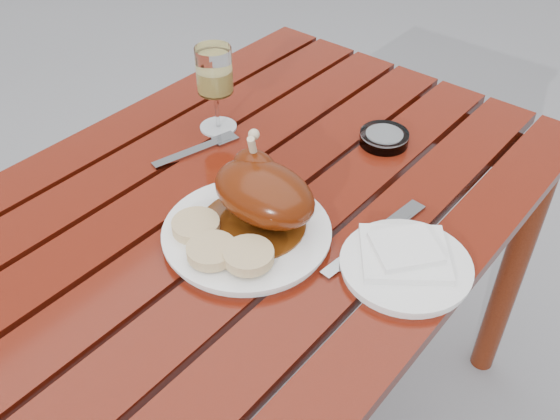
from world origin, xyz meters
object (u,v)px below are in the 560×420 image
object	(u,v)px
table	(252,333)
wine_glass	(216,90)
ashtray	(384,138)
dinner_plate	(247,233)
side_plate	(406,266)

from	to	relation	value
table	wine_glass	distance (m)	0.52
wine_glass	ashtray	distance (m)	0.34
dinner_plate	wine_glass	xyz separation A→B (m)	(-0.26, 0.21, 0.08)
wine_glass	side_plate	world-z (taller)	wine_glass
dinner_plate	ashtray	world-z (taller)	ashtray
wine_glass	table	bearing A→B (deg)	-34.35
dinner_plate	ashtray	bearing A→B (deg)	86.33
dinner_plate	wine_glass	world-z (taller)	wine_glass
table	wine_glass	world-z (taller)	wine_glass
wine_glass	side_plate	size ratio (longest dim) A/B	0.86
dinner_plate	wine_glass	distance (m)	0.35
wine_glass	ashtray	bearing A→B (deg)	29.92
wine_glass	ashtray	xyz separation A→B (m)	(0.29, 0.17, -0.08)
dinner_plate	side_plate	size ratio (longest dim) A/B	1.35
wine_glass	side_plate	distance (m)	0.52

